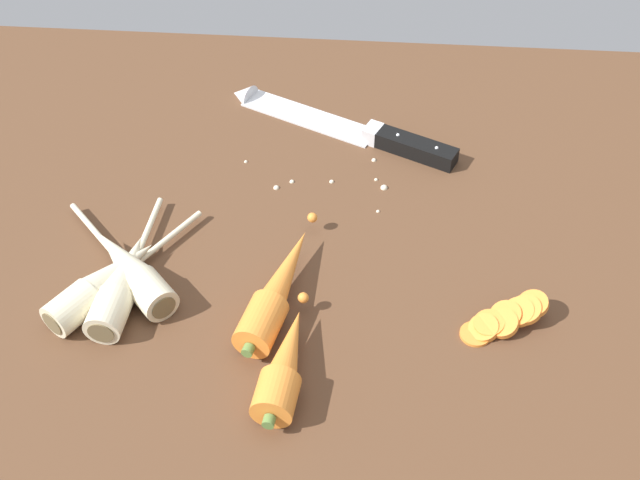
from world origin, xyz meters
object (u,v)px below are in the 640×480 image
whole_carrot (277,290)px  carrot_slice_stack (505,319)px  parsnip_front (122,283)px  parsnip_mid_right (105,282)px  chefs_knife (335,123)px  parsnip_mid_left (131,270)px  whole_carrot_second (284,365)px

whole_carrot → carrot_slice_stack: bearing=-3.2°
parsnip_front → whole_carrot: bearing=0.6°
whole_carrot → parsnip_mid_right: whole_carrot is taller
chefs_knife → parsnip_mid_left: bearing=-124.2°
chefs_knife → whole_carrot: (-4.19, -32.51, 1.45)cm
whole_carrot_second → carrot_slice_stack: (22.57, 8.53, -0.89)cm
carrot_slice_stack → chefs_knife: bearing=120.9°
whole_carrot_second → parsnip_mid_left: 21.92cm
chefs_knife → parsnip_mid_left: (-20.83, -30.68, 1.33)cm
parsnip_mid_right → whole_carrot_second: bearing=-24.7°
chefs_knife → carrot_slice_stack: bearing=-59.1°
parsnip_mid_left → whole_carrot: bearing=-6.3°
parsnip_front → parsnip_mid_left: bearing=76.5°
parsnip_front → whole_carrot_second: bearing=-27.1°
whole_carrot_second → parsnip_mid_right: whole_carrot_second is taller
whole_carrot_second → parsnip_mid_right: size_ratio=0.83×
chefs_knife → whole_carrot_second: (-2.31, -42.40, 1.45)cm
whole_carrot_second → parsnip_front: 21.34cm
whole_carrot_second → chefs_knife: bearing=86.9°
parsnip_mid_left → parsnip_mid_right: 3.20cm
whole_carrot → parsnip_mid_right: (-19.04, -0.28, -0.12)cm
parsnip_mid_left → chefs_knife: bearing=55.8°
parsnip_mid_left → carrot_slice_stack: bearing=-4.4°
whole_carrot → parsnip_front: whole_carrot is taller
whole_carrot → parsnip_mid_right: size_ratio=1.05×
whole_carrot_second → parsnip_mid_left: bearing=147.7°
parsnip_front → carrot_slice_stack: size_ratio=2.33×
whole_carrot_second → carrot_slice_stack: size_ratio=1.77×
whole_carrot → carrot_slice_stack: (24.45, -1.36, -0.89)cm
whole_carrot → chefs_knife: bearing=82.7°
parsnip_mid_left → carrot_slice_stack: parsnip_mid_left is taller
parsnip_front → carrot_slice_stack: bearing=-1.6°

